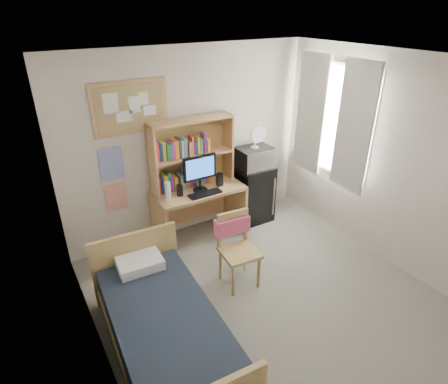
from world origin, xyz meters
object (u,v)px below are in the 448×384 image
bulletin_board (130,107)px  microwave (254,157)px  mini_fridge (252,193)px  speaker_left (180,190)px  desk (199,213)px  bed (166,334)px  monitor (200,174)px  desk_fan (255,138)px  speaker_right (219,179)px  desk_chair (240,252)px

bulletin_board → microwave: bulletin_board is taller
mini_fridge → speaker_left: size_ratio=5.67×
desk → mini_fridge: size_ratio=1.40×
bed → mini_fridge: bearing=41.5°
monitor → speaker_left: monitor is taller
monitor → desk_fan: bearing=5.9°
desk → desk_fan: (0.95, 0.03, 0.94)m
desk → desk_fan: 1.33m
mini_fridge → desk_fan: size_ratio=2.88×
bulletin_board → monitor: size_ratio=1.89×
desk → mini_fridge: bearing=3.5°
desk_fan → bulletin_board: bearing=171.0°
mini_fridge → speaker_right: size_ratio=4.77×
mini_fridge → desk_fan: 0.89m
monitor → mini_fridge: bearing=7.1°
mini_fridge → monitor: (-0.95, -0.11, 0.58)m
microwave → bed: bearing=-141.7°
monitor → speaker_left: bearing=-180.0°
mini_fridge → speaker_left: 1.32m
bulletin_board → desk_fan: (1.67, -0.28, -0.59)m
monitor → desk_fan: desk_fan is taller
desk → desk_fan: desk_fan is taller
mini_fridge → speaker_left: speaker_left is taller
desk → desk_chair: (-0.07, -1.14, 0.07)m
monitor → desk_chair: bearing=-93.0°
desk_chair → speaker_left: speaker_left is taller
speaker_right → mini_fridge: bearing=10.3°
speaker_left → microwave: bearing=4.5°
bed → speaker_right: size_ratio=10.05×
desk → speaker_right: 0.57m
desk_chair → monitor: (0.07, 1.08, 0.57)m
mini_fridge → microwave: bearing=-90.0°
speaker_left → bed: bearing=-119.7°
desk_chair → desk_fan: (1.01, 1.17, 0.87)m
mini_fridge → monitor: bearing=-172.7°
microwave → desk_chair: bearing=-130.2°
desk_fan → desk: bearing=-177.6°
desk → desk_chair: bearing=-92.9°
desk_chair → desk_fan: bearing=54.3°
bed → speaker_right: bearing=49.6°
bulletin_board → desk_fan: bearing=-9.6°
bulletin_board → speaker_right: bearing=-20.2°
mini_fridge → desk_fan: (-0.00, -0.02, 0.89)m
speaker_right → microwave: microwave is taller
speaker_left → speaker_right: bearing=0.0°
desk_chair → microwave: bearing=54.3°
desk → desk_fan: bearing=2.3°
speaker_right → desk_fan: bearing=8.6°
desk_chair → desk: bearing=91.8°
desk_fan → bed: bearing=-141.7°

